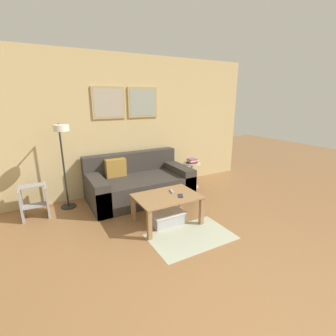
{
  "coord_description": "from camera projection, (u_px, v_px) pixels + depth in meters",
  "views": [
    {
      "loc": [
        -1.5,
        -0.63,
        1.78
      ],
      "look_at": [
        0.08,
        2.19,
        0.85
      ],
      "focal_mm": 26.0,
      "sensor_mm": 36.0,
      "label": 1
    }
  ],
  "objects": [
    {
      "name": "floor_lamp",
      "position": [
        63.0,
        150.0,
        3.68
      ],
      "size": [
        0.24,
        0.55,
        1.41
      ],
      "color": "black",
      "rests_on": "ground_plane"
    },
    {
      "name": "area_rug",
      "position": [
        191.0,
        236.0,
        3.25
      ],
      "size": [
        1.1,
        0.71,
        0.01
      ],
      "primitive_type": "cube",
      "color": "#B2B79E",
      "rests_on": "ground_plane"
    },
    {
      "name": "step_stool",
      "position": [
        34.0,
        201.0,
        3.74
      ],
      "size": [
        0.38,
        0.38,
        0.49
      ],
      "color": "#99999E",
      "rests_on": "ground_plane"
    },
    {
      "name": "storage_bin",
      "position": [
        167.0,
        217.0,
        3.59
      ],
      "size": [
        0.5,
        0.35,
        0.18
      ],
      "color": "#B2B2B7",
      "rests_on": "ground_plane"
    },
    {
      "name": "wall_back",
      "position": [
        123.0,
        125.0,
        4.57
      ],
      "size": [
        5.6,
        0.09,
        2.55
      ],
      "color": "tan",
      "rests_on": "ground_plane"
    },
    {
      "name": "coffee_table",
      "position": [
        167.0,
        200.0,
        3.52
      ],
      "size": [
        0.91,
        0.64,
        0.43
      ],
      "color": "#997047",
      "rests_on": "ground_plane"
    },
    {
      "name": "cell_phone",
      "position": [
        181.0,
        196.0,
        3.48
      ],
      "size": [
        0.12,
        0.15,
        0.01
      ],
      "primitive_type": "cube",
      "rotation": [
        0.0,
        0.0,
        -0.49
      ],
      "color": "#1E2338",
      "rests_on": "coffee_table"
    },
    {
      "name": "side_table",
      "position": [
        192.0,
        173.0,
        4.99
      ],
      "size": [
        0.35,
        0.35,
        0.51
      ],
      "color": "silver",
      "rests_on": "ground_plane"
    },
    {
      "name": "couch",
      "position": [
        139.0,
        184.0,
        4.45
      ],
      "size": [
        1.81,
        1.0,
        0.79
      ],
      "color": "#38332D",
      "rests_on": "ground_plane"
    },
    {
      "name": "book_stack",
      "position": [
        192.0,
        161.0,
        4.92
      ],
      "size": [
        0.24,
        0.19,
        0.09
      ],
      "color": "#4C4C51",
      "rests_on": "side_table"
    },
    {
      "name": "remote_control",
      "position": [
        172.0,
        191.0,
        3.63
      ],
      "size": [
        0.08,
        0.16,
        0.02
      ],
      "primitive_type": "cube",
      "rotation": [
        0.0,
        0.0,
        -0.26
      ],
      "color": "#99999E",
      "rests_on": "coffee_table"
    }
  ]
}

